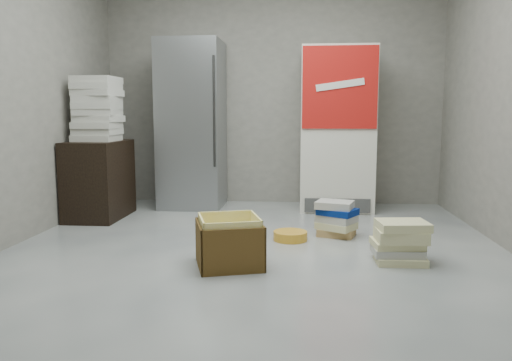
{
  "coord_description": "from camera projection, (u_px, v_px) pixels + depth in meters",
  "views": [
    {
      "loc": [
        0.36,
        -3.56,
        1.08
      ],
      "look_at": [
        -0.03,
        0.7,
        0.51
      ],
      "focal_mm": 35.0,
      "sensor_mm": 36.0,
      "label": 1
    }
  ],
  "objects": [
    {
      "name": "phonebook_stack_side",
      "position": [
        400.0,
        242.0,
        3.63
      ],
      "size": [
        0.41,
        0.34,
        0.31
      ],
      "rotation": [
        0.0,
        0.0,
        0.15
      ],
      "color": "beige",
      "rests_on": "ground"
    },
    {
      "name": "phonebook_stack_main",
      "position": [
        336.0,
        219.0,
        4.41
      ],
      "size": [
        0.4,
        0.38,
        0.31
      ],
      "rotation": [
        0.0,
        0.0,
        -0.42
      ],
      "color": "#A8844F",
      "rests_on": "ground"
    },
    {
      "name": "wood_shelf",
      "position": [
        99.0,
        180.0,
        5.17
      ],
      "size": [
        0.5,
        0.8,
        0.8
      ],
      "primitive_type": "cube",
      "color": "black",
      "rests_on": "ground"
    },
    {
      "name": "coke_cooler",
      "position": [
        337.0,
        129.0,
        5.6
      ],
      "size": [
        0.8,
        0.73,
        1.8
      ],
      "color": "silver",
      "rests_on": "ground"
    },
    {
      "name": "supply_box_stack",
      "position": [
        97.0,
        109.0,
        5.07
      ],
      "size": [
        0.44,
        0.43,
        0.65
      ],
      "color": "silver",
      "rests_on": "wood_shelf"
    },
    {
      "name": "steel_fridge",
      "position": [
        192.0,
        125.0,
        5.74
      ],
      "size": [
        0.7,
        0.72,
        1.9
      ],
      "color": "#94969B",
      "rests_on": "ground"
    },
    {
      "name": "cardboard_box",
      "position": [
        229.0,
        246.0,
        3.55
      ],
      "size": [
        0.55,
        0.55,
        0.36
      ],
      "rotation": [
        0.0,
        0.0,
        0.29
      ],
      "color": "yellow",
      "rests_on": "ground"
    },
    {
      "name": "room_shell",
      "position": [
        251.0,
        9.0,
        3.45
      ],
      "size": [
        4.04,
        5.04,
        2.82
      ],
      "color": "gray",
      "rests_on": "ground"
    },
    {
      "name": "bucket_lid",
      "position": [
        290.0,
        236.0,
        4.28
      ],
      "size": [
        0.29,
        0.29,
        0.08
      ],
      "primitive_type": "cylinder",
      "rotation": [
        0.0,
        0.0,
        -0.01
      ],
      "color": "gold",
      "rests_on": "ground"
    },
    {
      "name": "ground",
      "position": [
        251.0,
        261.0,
        3.69
      ],
      "size": [
        5.0,
        5.0,
        0.0
      ],
      "primitive_type": "plane",
      "color": "#B4B4B0",
      "rests_on": "ground"
    }
  ]
}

